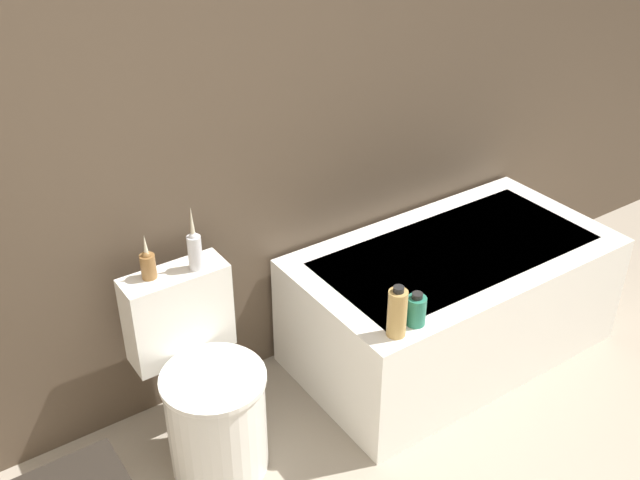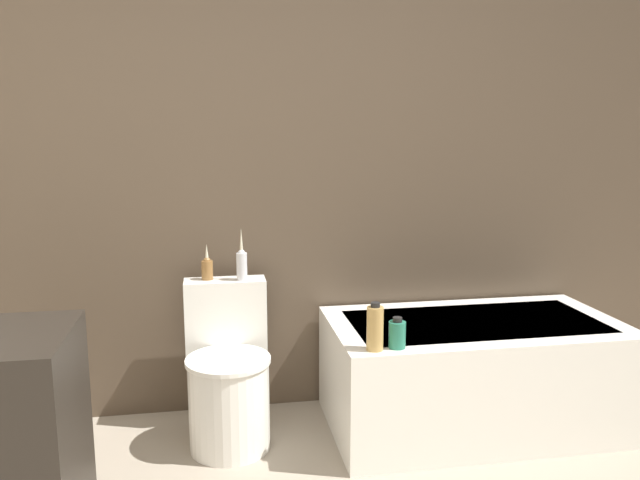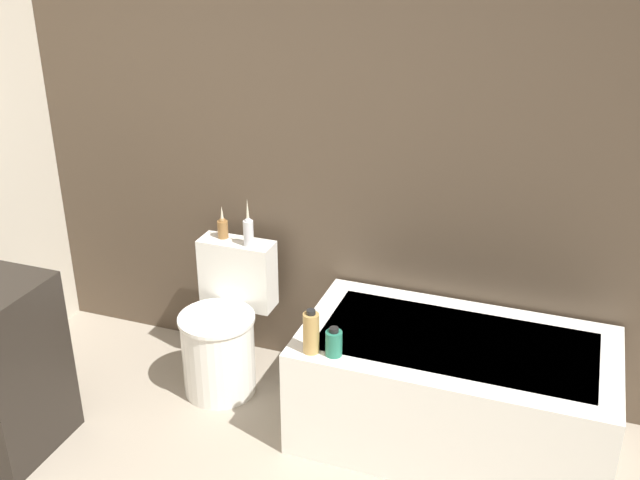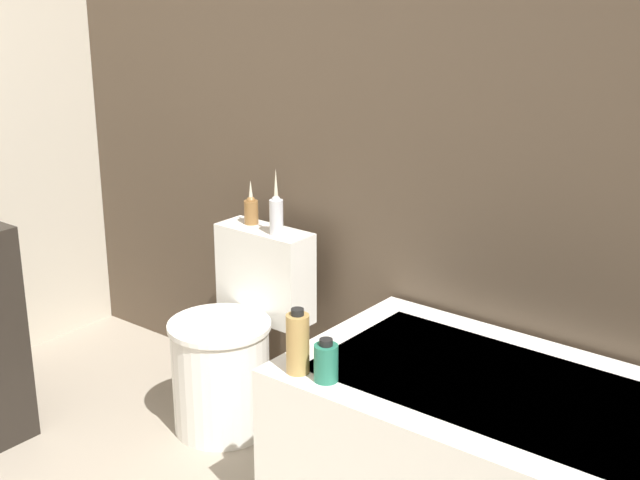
{
  "view_description": "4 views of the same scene",
  "coord_description": "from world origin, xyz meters",
  "px_view_note": "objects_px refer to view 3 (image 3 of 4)",
  "views": [
    {
      "loc": [
        -1.17,
        -0.29,
        2.24
      ],
      "look_at": [
        0.07,
        1.52,
        0.91
      ],
      "focal_mm": 42.0,
      "sensor_mm": 36.0,
      "label": 1
    },
    {
      "loc": [
        -0.39,
        -1.11,
        1.46
      ],
      "look_at": [
        0.07,
        1.53,
        0.98
      ],
      "focal_mm": 35.0,
      "sensor_mm": 36.0,
      "label": 2
    },
    {
      "loc": [
        1.26,
        -1.26,
        2.35
      ],
      "look_at": [
        0.26,
        1.5,
        1.0
      ],
      "focal_mm": 42.0,
      "sensor_mm": 36.0,
      "label": 3
    },
    {
      "loc": [
        1.85,
        -0.55,
        1.78
      ],
      "look_at": [
        0.24,
        1.49,
        0.91
      ],
      "focal_mm": 50.0,
      "sensor_mm": 36.0,
      "label": 4
    }
  ],
  "objects_px": {
    "vase_gold": "(223,227)",
    "vase_silver": "(248,230)",
    "shampoo_bottle_tall": "(311,332)",
    "shampoo_bottle_short": "(334,343)",
    "bathtub": "(453,390)",
    "toilet": "(224,332)"
  },
  "relations": [
    {
      "from": "vase_silver",
      "to": "shampoo_bottle_short",
      "type": "xyz_separation_m",
      "value": [
        0.63,
        -0.5,
        -0.23
      ]
    },
    {
      "from": "shampoo_bottle_short",
      "to": "vase_silver",
      "type": "bearing_deg",
      "value": 141.33
    },
    {
      "from": "bathtub",
      "to": "vase_silver",
      "type": "relative_size",
      "value": 5.55
    },
    {
      "from": "bathtub",
      "to": "vase_gold",
      "type": "height_order",
      "value": "vase_gold"
    },
    {
      "from": "bathtub",
      "to": "shampoo_bottle_tall",
      "type": "relative_size",
      "value": 6.76
    },
    {
      "from": "vase_silver",
      "to": "shampoo_bottle_tall",
      "type": "relative_size",
      "value": 1.22
    },
    {
      "from": "toilet",
      "to": "shampoo_bottle_short",
      "type": "distance_m",
      "value": 0.84
    },
    {
      "from": "vase_gold",
      "to": "shampoo_bottle_tall",
      "type": "distance_m",
      "value": 0.9
    },
    {
      "from": "vase_silver",
      "to": "shampoo_bottle_short",
      "type": "bearing_deg",
      "value": -38.67
    },
    {
      "from": "vase_silver",
      "to": "shampoo_bottle_tall",
      "type": "distance_m",
      "value": 0.76
    },
    {
      "from": "vase_silver",
      "to": "toilet",
      "type": "bearing_deg",
      "value": -115.92
    },
    {
      "from": "shampoo_bottle_tall",
      "to": "shampoo_bottle_short",
      "type": "distance_m",
      "value": 0.11
    },
    {
      "from": "vase_gold",
      "to": "vase_silver",
      "type": "distance_m",
      "value": 0.17
    },
    {
      "from": "vase_gold",
      "to": "vase_silver",
      "type": "xyz_separation_m",
      "value": [
        0.17,
        -0.04,
        0.02
      ]
    },
    {
      "from": "bathtub",
      "to": "shampoo_bottle_short",
      "type": "bearing_deg",
      "value": -148.71
    },
    {
      "from": "vase_gold",
      "to": "shampoo_bottle_short",
      "type": "distance_m",
      "value": 0.99
    },
    {
      "from": "bathtub",
      "to": "vase_gold",
      "type": "xyz_separation_m",
      "value": [
        -1.28,
        0.25,
        0.53
      ]
    },
    {
      "from": "toilet",
      "to": "shampoo_bottle_short",
      "type": "xyz_separation_m",
      "value": [
        0.71,
        -0.33,
        0.29
      ]
    },
    {
      "from": "shampoo_bottle_tall",
      "to": "shampoo_bottle_short",
      "type": "relative_size",
      "value": 1.54
    },
    {
      "from": "bathtub",
      "to": "shampoo_bottle_tall",
      "type": "distance_m",
      "value": 0.75
    },
    {
      "from": "shampoo_bottle_short",
      "to": "toilet",
      "type": "bearing_deg",
      "value": 154.86
    },
    {
      "from": "shampoo_bottle_short",
      "to": "bathtub",
      "type": "bearing_deg",
      "value": 31.29
    }
  ]
}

